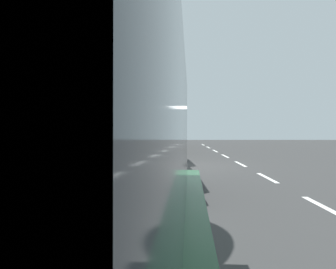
{
  "coord_description": "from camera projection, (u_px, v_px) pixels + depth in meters",
  "views": [
    {
      "loc": [
        0.42,
        14.83,
        1.67
      ],
      "look_at": [
        0.45,
        0.65,
        1.36
      ],
      "focal_mm": 36.84,
      "sensor_mm": 36.0,
      "label": 1
    }
  ],
  "objects": [
    {
      "name": "ground",
      "position": [
        178.0,
        166.0,
        14.86
      ],
      "size": [
        59.3,
        59.3,
        0.0
      ],
      "primitive_type": "plane",
      "color": "#343434"
    },
    {
      "name": "sidewalk",
      "position": [
        77.0,
        164.0,
        14.86
      ],
      "size": [
        4.24,
        37.06,
        0.17
      ],
      "primitive_type": "cube",
      "color": "#95A194",
      "rests_on": "ground"
    },
    {
      "name": "curb_edge",
      "position": [
        128.0,
        164.0,
        14.86
      ],
      "size": [
        0.16,
        37.06,
        0.17
      ],
      "primitive_type": "cube",
      "color": "gray",
      "rests_on": "ground"
    },
    {
      "name": "lane_stripe_centre",
      "position": [
        240.0,
        164.0,
        15.48
      ],
      "size": [
        0.14,
        35.8,
        0.01
      ],
      "color": "white",
      "rests_on": "ground"
    },
    {
      "name": "lane_stripe_bike_edge",
      "position": [
        162.0,
        165.0,
        14.86
      ],
      "size": [
        0.12,
        37.06,
        0.01
      ],
      "primitive_type": "cube",
      "color": "white",
      "rests_on": "ground"
    },
    {
      "name": "parked_pickup_silver_nearest",
      "position": [
        160.0,
        136.0,
        29.32
      ],
      "size": [
        2.02,
        5.3,
        1.95
      ],
      "color": "#B7BABF",
      "rests_on": "ground"
    },
    {
      "name": "parked_sedan_tan_second",
      "position": [
        157.0,
        141.0,
        22.98
      ],
      "size": [
        1.89,
        4.43,
        1.52
      ],
      "color": "tan",
      "rests_on": "ground"
    },
    {
      "name": "parked_suv_white_mid",
      "position": [
        151.0,
        142.0,
        15.05
      ],
      "size": [
        2.14,
        4.79,
        1.99
      ],
      "color": "white",
      "rests_on": "ground"
    },
    {
      "name": "parked_sedan_grey_far",
      "position": [
        148.0,
        162.0,
        8.96
      ],
      "size": [
        1.88,
        4.42,
        1.52
      ],
      "color": "slate",
      "rests_on": "ground"
    },
    {
      "name": "bicycle_at_curb",
      "position": [
        139.0,
        157.0,
        14.85
      ],
      "size": [
        1.72,
        0.46,
        0.74
      ],
      "color": "black",
      "rests_on": "ground"
    },
    {
      "name": "cyclist_with_backpack",
      "position": [
        134.0,
        140.0,
        15.29
      ],
      "size": [
        0.44,
        0.62,
        1.8
      ],
      "color": "#C6B284",
      "rests_on": "ground"
    },
    {
      "name": "street_tree_near_cyclist",
      "position": [
        127.0,
        92.0,
        23.83
      ],
      "size": [
        2.61,
        2.61,
        5.1
      ],
      "color": "brown",
      "rests_on": "sidewalk"
    },
    {
      "name": "fire_hydrant",
      "position": [
        104.0,
        158.0,
        11.73
      ],
      "size": [
        0.22,
        0.22,
        0.84
      ],
      "color": "red",
      "rests_on": "sidewalk"
    }
  ]
}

